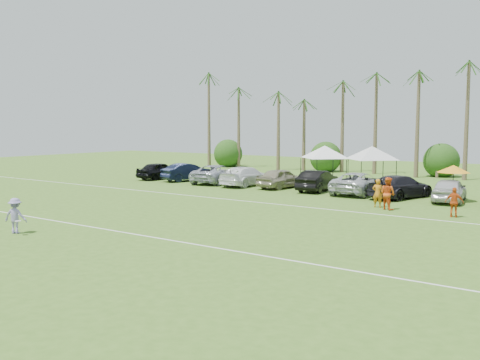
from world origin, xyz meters
The scene contains 29 objects.
ground centered at (0.00, 0.00, 0.00)m, with size 120.00×120.00×0.00m, color #41691F.
field_lines centered at (0.00, 8.00, 0.01)m, with size 80.00×12.10×0.01m.
palm_tree_0 centered at (-22.00, 38.00, 7.48)m, with size 2.40×2.40×8.90m.
palm_tree_1 centered at (-17.00, 38.00, 8.35)m, with size 2.40×2.40×9.90m.
palm_tree_2 centered at (-12.00, 38.00, 9.21)m, with size 2.40×2.40×10.90m.
palm_tree_3 centered at (-8.00, 38.00, 10.06)m, with size 2.40×2.40×11.90m.
palm_tree_4 centered at (-4.00, 38.00, 7.48)m, with size 2.40×2.40×8.90m.
palm_tree_5 centered at (0.00, 38.00, 8.35)m, with size 2.40×2.40×9.90m.
palm_tree_6 centered at (4.00, 38.00, 9.21)m, with size 2.40×2.40×10.90m.
palm_tree_7 centered at (8.00, 38.00, 10.06)m, with size 2.40×2.40×11.90m.
bush_tree_0 centered at (-19.00, 39.00, 1.80)m, with size 4.00×4.00×4.00m.
bush_tree_1 centered at (-6.00, 39.00, 1.80)m, with size 4.00×4.00×4.00m.
bush_tree_2 centered at (6.00, 39.00, 1.80)m, with size 4.00×4.00×4.00m.
sideline_player_a centered at (8.22, 16.54, 0.89)m, with size 0.65×0.43×1.78m, color orange.
sideline_player_b centered at (9.04, 16.06, 0.98)m, with size 0.96×0.75×1.97m, color #E65619.
sideline_player_c centered at (13.02, 15.52, 0.84)m, with size 0.98×0.41×1.67m, color #D45217.
canopy_tent_left centered at (-0.90, 27.58, 3.29)m, with size 4.74×4.74×3.84m.
canopy_tent_right centered at (3.43, 27.65, 3.34)m, with size 4.81×4.81×3.90m.
market_umbrella centered at (11.37, 21.93, 2.19)m, with size 2.19×2.19×2.44m.
frisbee_player centered at (-2.72, -1.09, 0.84)m, with size 1.29×1.03×1.69m.
parked_car_0 centered at (-15.10, 21.49, 0.81)m, with size 1.90×4.73×1.61m, color black.
parked_car_1 centered at (-11.81, 21.75, 0.81)m, with size 1.70×4.89×1.61m, color black.
parked_car_2 centered at (-8.51, 21.81, 0.81)m, with size 2.67×5.79×1.61m, color #A6AAB6.
parked_car_3 centered at (-5.22, 21.60, 0.81)m, with size 2.26×5.55×1.61m, color white.
parked_car_4 centered at (-1.93, 21.88, 0.81)m, with size 1.90×4.73×1.61m, color #9B9476.
parked_car_5 centered at (1.36, 21.85, 0.81)m, with size 1.70×4.89×1.61m, color black.
parked_car_6 centered at (4.65, 21.93, 0.81)m, with size 2.67×5.79×1.61m, color #B8BABD.
parked_car_7 centered at (7.95, 21.59, 0.81)m, with size 2.26×5.55×1.61m, color black.
parked_car_8 centered at (11.24, 21.58, 0.81)m, with size 1.90×4.73×1.61m, color silver.
Camera 1 is at (20.27, -15.21, 5.09)m, focal length 40.00 mm.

